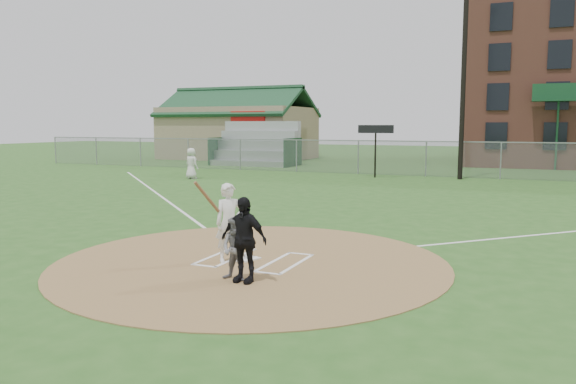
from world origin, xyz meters
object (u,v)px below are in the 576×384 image
at_px(home_plate, 246,258).
at_px(umpire, 244,240).
at_px(batter_at_plate, 229,222).
at_px(ondeck_player, 191,163).
at_px(catcher, 236,249).

xyz_separation_m(home_plate, umpire, (0.79, -1.60, 0.79)).
relative_size(home_plate, batter_at_plate, 0.27).
bearing_deg(umpire, home_plate, 118.96).
bearing_deg(ondeck_player, catcher, 140.71).
relative_size(umpire, ondeck_player, 0.95).
height_order(home_plate, ondeck_player, ondeck_player).
height_order(home_plate, umpire, umpire).
bearing_deg(umpire, batter_at_plate, 131.44).
bearing_deg(home_plate, batter_at_plate, -122.00).
height_order(umpire, ondeck_player, ondeck_player).
distance_m(ondeck_player, batter_at_plate, 19.23).
xyz_separation_m(catcher, umpire, (0.18, -0.04, 0.20)).
relative_size(home_plate, ondeck_player, 0.28).
bearing_deg(ondeck_player, home_plate, 141.93).
xyz_separation_m(umpire, batter_at_plate, (-1.01, 1.25, 0.05)).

